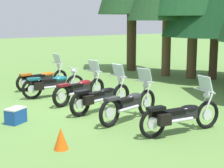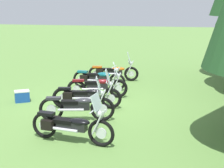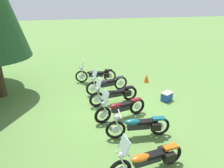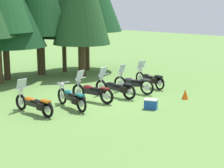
{
  "view_description": "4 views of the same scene",
  "coord_description": "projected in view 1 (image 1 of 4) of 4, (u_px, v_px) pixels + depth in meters",
  "views": [
    {
      "loc": [
        9.52,
        -5.88,
        2.77
      ],
      "look_at": [
        0.99,
        0.14,
        0.86
      ],
      "focal_mm": 57.75,
      "sensor_mm": 36.0,
      "label": 1
    },
    {
      "loc": [
        11.42,
        3.09,
        3.6
      ],
      "look_at": [
        0.46,
        0.78,
        0.85
      ],
      "focal_mm": 53.7,
      "sensor_mm": 36.0,
      "label": 2
    },
    {
      "loc": [
        -7.98,
        2.02,
        4.73
      ],
      "look_at": [
        0.77,
        0.03,
        0.98
      ],
      "focal_mm": 34.0,
      "sensor_mm": 36.0,
      "label": 3
    },
    {
      "loc": [
        -10.42,
        -12.47,
        4.12
      ],
      "look_at": [
        0.2,
        -0.44,
        0.77
      ],
      "focal_mm": 57.64,
      "sensor_mm": 36.0,
      "label": 4
    }
  ],
  "objects": [
    {
      "name": "motorcycle_2",
      "position": [
        81.0,
        89.0,
        11.92
      ],
      "size": [
        0.87,
        2.3,
        1.37
      ],
      "rotation": [
        0.0,
        0.0,
        1.81
      ],
      "color": "black",
      "rests_on": "ground_plane"
    },
    {
      "name": "motorcycle_1",
      "position": [
        53.0,
        84.0,
        12.79
      ],
      "size": [
        0.68,
        2.34,
        1.02
      ],
      "rotation": [
        0.0,
        0.0,
        1.48
      ],
      "color": "black",
      "rests_on": "ground_plane"
    },
    {
      "name": "motorcycle_5",
      "position": [
        180.0,
        115.0,
        8.7
      ],
      "size": [
        0.83,
        2.36,
        1.37
      ],
      "rotation": [
        0.0,
        0.0,
        1.43
      ],
      "color": "black",
      "rests_on": "ground_plane"
    },
    {
      "name": "motorcycle_4",
      "position": [
        130.0,
        103.0,
        9.8
      ],
      "size": [
        0.78,
        2.31,
        1.39
      ],
      "rotation": [
        0.0,
        0.0,
        1.79
      ],
      "color": "black",
      "rests_on": "ground_plane"
    },
    {
      "name": "motorcycle_0",
      "position": [
        42.0,
        78.0,
        14.27
      ],
      "size": [
        0.8,
        2.35,
        1.35
      ],
      "rotation": [
        0.0,
        0.0,
        1.72
      ],
      "color": "black",
      "rests_on": "ground_plane"
    },
    {
      "name": "ground_plane",
      "position": [
        91.0,
        106.0,
        11.48
      ],
      "size": [
        80.0,
        80.0,
        0.0
      ],
      "primitive_type": "plane",
      "color": "#608C42"
    },
    {
      "name": "motorcycle_3",
      "position": [
        101.0,
        96.0,
        10.77
      ],
      "size": [
        0.84,
        2.4,
        1.38
      ],
      "rotation": [
        0.0,
        0.0,
        1.74
      ],
      "color": "black",
      "rests_on": "ground_plane"
    },
    {
      "name": "traffic_cone",
      "position": [
        61.0,
        139.0,
        7.67
      ],
      "size": [
        0.32,
        0.32,
        0.48
      ],
      "primitive_type": "cone",
      "color": "#EA590F",
      "rests_on": "ground_plane"
    },
    {
      "name": "picnic_cooler",
      "position": [
        16.0,
        115.0,
        9.6
      ],
      "size": [
        0.58,
        0.64,
        0.42
      ],
      "color": "#19479E",
      "rests_on": "ground_plane"
    }
  ]
}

